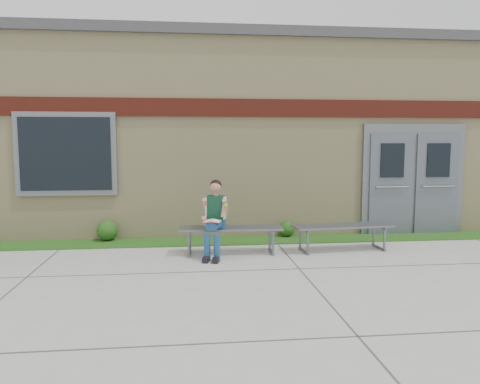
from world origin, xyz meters
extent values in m
plane|color=#9E9E99|center=(0.00, 0.00, 0.00)|extent=(80.00, 80.00, 0.00)
cube|color=#134512|center=(0.00, 2.60, 0.01)|extent=(16.00, 0.80, 0.02)
cube|color=beige|center=(0.00, 6.00, 2.00)|extent=(16.00, 6.00, 4.00)
cube|color=#3F3F42|center=(0.00, 6.00, 4.10)|extent=(16.20, 6.20, 0.20)
cube|color=maroon|center=(0.00, 2.97, 2.60)|extent=(16.00, 0.06, 0.35)
cube|color=slate|center=(-3.00, 2.96, 1.70)|extent=(1.90, 0.08, 1.60)
cube|color=black|center=(-3.00, 2.92, 1.70)|extent=(1.70, 0.04, 1.40)
cube|color=slate|center=(4.00, 2.96, 1.15)|extent=(2.20, 0.08, 2.30)
cube|color=#515862|center=(3.50, 2.91, 1.05)|extent=(0.92, 0.06, 2.10)
cube|color=#515862|center=(4.50, 2.91, 1.05)|extent=(0.92, 0.06, 2.10)
cube|color=slate|center=(0.04, 1.62, 0.45)|extent=(1.80, 0.56, 0.03)
cube|color=slate|center=(-0.67, 1.62, 0.20)|extent=(0.06, 0.50, 0.41)
cube|color=slate|center=(0.76, 1.62, 0.20)|extent=(0.06, 0.50, 0.41)
cube|color=slate|center=(2.04, 1.62, 0.45)|extent=(1.82, 0.65, 0.03)
cube|color=slate|center=(1.33, 1.62, 0.20)|extent=(0.09, 0.50, 0.41)
cube|color=slate|center=(2.76, 1.62, 0.20)|extent=(0.09, 0.50, 0.41)
cube|color=navy|center=(-0.21, 1.57, 0.54)|extent=(0.35, 0.29, 0.14)
cube|color=#0F3828|center=(-0.21, 1.55, 0.82)|extent=(0.33, 0.25, 0.42)
sphere|color=tan|center=(-0.22, 1.54, 1.18)|extent=(0.23, 0.23, 0.19)
sphere|color=black|center=(-0.21, 1.56, 1.20)|extent=(0.24, 0.24, 0.20)
cylinder|color=navy|center=(-0.35, 1.36, 0.55)|extent=(0.23, 0.40, 0.14)
cylinder|color=navy|center=(-0.19, 1.32, 0.55)|extent=(0.23, 0.40, 0.14)
cylinder|color=navy|center=(-0.38, 1.14, 0.23)|extent=(0.11, 0.11, 0.45)
cylinder|color=navy|center=(-0.23, 1.10, 0.23)|extent=(0.11, 0.11, 0.45)
cube|color=black|center=(-0.40, 1.08, 0.05)|extent=(0.15, 0.25, 0.09)
cube|color=black|center=(-0.24, 1.04, 0.05)|extent=(0.15, 0.25, 0.09)
cylinder|color=tan|center=(-0.39, 1.54, 0.87)|extent=(0.13, 0.22, 0.24)
cylinder|color=tan|center=(-0.06, 1.45, 0.87)|extent=(0.13, 0.22, 0.24)
cube|color=white|center=(-0.30, 1.23, 0.65)|extent=(0.32, 0.26, 0.01)
cube|color=#CA4B60|center=(-0.30, 1.23, 0.63)|extent=(0.32, 0.27, 0.01)
sphere|color=#7FB12F|center=(-0.07, 1.32, 0.88)|extent=(0.08, 0.08, 0.08)
sphere|color=#134512|center=(-2.26, 2.85, 0.22)|extent=(0.39, 0.39, 0.39)
sphere|color=#134512|center=(1.30, 2.85, 0.18)|extent=(0.31, 0.31, 0.31)
camera|label=1|loc=(-0.67, -6.33, 1.95)|focal=35.00mm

